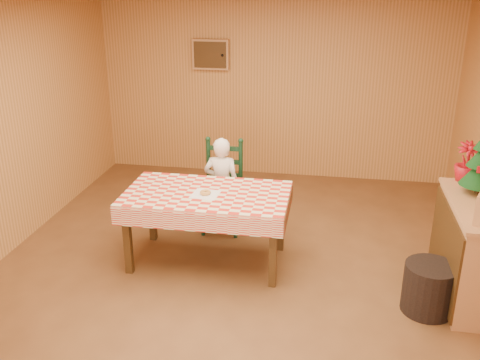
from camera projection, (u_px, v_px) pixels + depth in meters
The scene contains 10 objects.
ground at pixel (237, 276), 5.32m from camera, with size 6.00×6.00×0.00m, color brown.
cabin_walls at pixel (246, 83), 5.15m from camera, with size 5.10×6.05×2.65m.
dining_table at pixel (207, 200), 5.37m from camera, with size 1.66×0.96×0.77m.
ladder_chair at pixel (223, 188), 6.16m from camera, with size 0.44×0.40×1.08m.
seated_child at pixel (222, 185), 6.08m from camera, with size 0.41×0.27×1.12m, color white.
napkin at pixel (205, 194), 5.29m from camera, with size 0.26×0.26×0.00m, color white.
donut at pixel (205, 192), 5.28m from camera, with size 0.11×0.11×0.04m, color #D69A4C.
shelf_unit at pixel (474, 251), 4.85m from camera, with size 0.54×1.24×0.93m.
flower_arrangement at pixel (467, 162), 5.12m from camera, with size 0.22×0.22×0.39m, color #A90F1A.
storage_bin at pixel (429, 288), 4.70m from camera, with size 0.45×0.45×0.45m, color black.
Camera 1 is at (0.83, -4.54, 2.81)m, focal length 40.00 mm.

